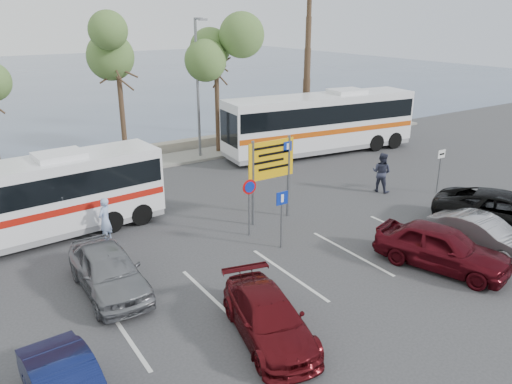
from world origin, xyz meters
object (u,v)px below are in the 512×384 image
coach_bus_right (320,125)px  suv_black (508,213)px  car_silver_b (483,234)px  pedestrian_far (381,172)px  car_red (442,247)px  direction_sign (271,166)px  car_maroon (269,318)px  coach_bus_left (21,205)px  car_silver_a (108,270)px  pedestrian_near (105,220)px  street_lamp_right (198,82)px

coach_bus_right → suv_black: coach_bus_right is taller
car_silver_b → suv_black: bearing=6.2°
coach_bus_right → pedestrian_far: size_ratio=6.43×
car_red → pedestrian_far: pedestrian_far is taller
direction_sign → car_maroon: 8.41m
coach_bus_left → car_silver_b: (14.05, -10.00, -0.90)m
car_red → direction_sign: bearing=92.6°
car_silver_a → car_silver_b: car_silver_a is taller
direction_sign → car_silver_a: size_ratio=0.83×
suv_black → car_maroon: bearing=158.8°
car_silver_b → pedestrian_near: (-11.42, 8.50, 0.23)m
car_maroon → car_red: (7.25, 0.00, 0.16)m
car_red → suv_black: 4.82m
pedestrian_far → car_maroon: bearing=99.7°
direction_sign → coach_bus_right: 11.51m
street_lamp_right → coach_bus_left: 13.52m
car_maroon → car_silver_b: car_silver_b is taller
street_lamp_right → car_red: bearing=-88.3°
street_lamp_right → pedestrian_far: size_ratio=4.05×
car_silver_b → pedestrian_far: size_ratio=2.00×
coach_bus_left → car_maroon: bearing=-66.3°
pedestrian_far → car_silver_b: bearing=144.5°
car_silver_a → pedestrian_near: bearing=74.8°
direction_sign → coach_bus_right: (8.87, 7.30, -0.62)m
car_silver_a → pedestrian_near: pedestrian_near is taller
coach_bus_left → coach_bus_right: (18.02, 4.00, 0.25)m
car_silver_a → car_red: (10.10, -4.76, 0.03)m
car_red → coach_bus_right: bearing=47.7°
direction_sign → coach_bus_left: bearing=160.2°
car_maroon → pedestrian_far: size_ratio=2.12×
car_silver_a → car_silver_b: bearing=-19.9°
pedestrian_near → pedestrian_far: size_ratio=0.89×
street_lamp_right → car_maroon: 18.74m
coach_bus_left → car_red: (11.65, -10.00, -0.78)m
suv_black → pedestrian_near: pedestrian_near is taller
coach_bus_right → suv_black: size_ratio=2.23×
car_silver_b → car_red: bearing=174.7°
direction_sign → suv_black: size_ratio=0.63×
car_red → car_maroon: bearing=162.2°
suv_black → pedestrian_far: (-0.63, 6.24, 0.20)m
coach_bus_right → pedestrian_near: size_ratio=7.21×
car_silver_a → pedestrian_far: 14.41m
street_lamp_right → suv_black: (5.30, -16.53, -3.81)m
car_silver_b → pedestrian_far: bearing=70.0°
car_maroon → suv_black: suv_black is taller
direction_sign → coach_bus_right: size_ratio=0.28×
coach_bus_left → suv_black: bearing=-30.0°
street_lamp_right → car_silver_a: street_lamp_right is taller
street_lamp_right → car_silver_a: (-9.60, -12.26, -3.86)m
street_lamp_right → car_red: street_lamp_right is taller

